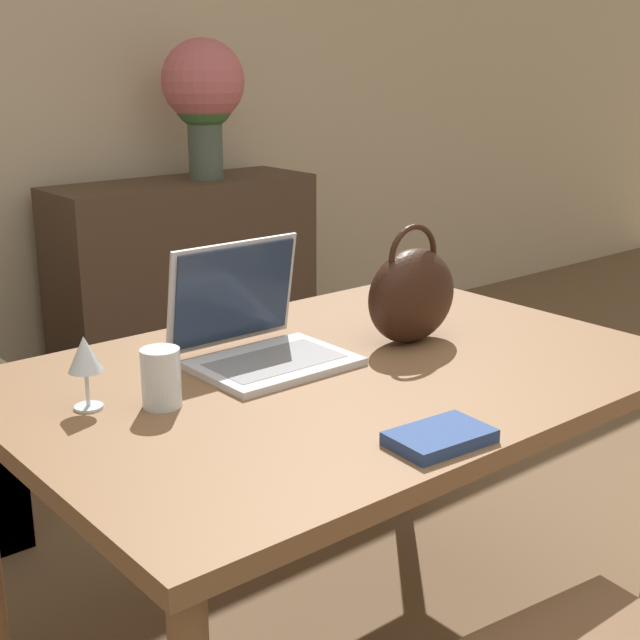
% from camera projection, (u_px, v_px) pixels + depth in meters
% --- Properties ---
extents(dining_table, '(1.44, 1.00, 0.75)m').
position_uv_depth(dining_table, '(338.00, 400.00, 1.97)').
color(dining_table, brown).
rests_on(dining_table, ground_plane).
extents(sideboard, '(1.15, 0.40, 0.90)m').
position_uv_depth(sideboard, '(186.00, 284.00, 3.88)').
color(sideboard, '#4C3828').
rests_on(sideboard, ground_plane).
extents(laptop, '(0.34, 0.30, 0.26)m').
position_uv_depth(laptop, '(255.00, 330.00, 1.99)').
color(laptop, silver).
rests_on(laptop, dining_table).
extents(drinking_glass, '(0.08, 0.08, 0.12)m').
position_uv_depth(drinking_glass, '(161.00, 378.00, 1.73)').
color(drinking_glass, silver).
rests_on(drinking_glass, dining_table).
extents(wine_glass, '(0.07, 0.07, 0.15)m').
position_uv_depth(wine_glass, '(85.00, 357.00, 1.70)').
color(wine_glass, silver).
rests_on(wine_glass, dining_table).
extents(handbag, '(0.25, 0.14, 0.29)m').
position_uv_depth(handbag, '(412.00, 294.00, 2.10)').
color(handbag, black).
rests_on(handbag, dining_table).
extents(flower_vase, '(0.35, 0.35, 0.58)m').
position_uv_depth(flower_vase, '(203.00, 91.00, 3.70)').
color(flower_vase, '#47564C').
rests_on(flower_vase, sideboard).
extents(book, '(0.19, 0.13, 0.02)m').
position_uv_depth(book, '(440.00, 437.00, 1.57)').
color(book, navy).
rests_on(book, dining_table).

